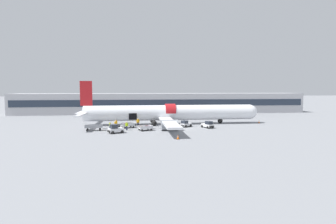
{
  "coord_description": "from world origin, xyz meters",
  "views": [
    {
      "loc": [
        -9.03,
        -51.14,
        7.88
      ],
      "look_at": [
        -2.07,
        4.94,
        2.94
      ],
      "focal_mm": 28.0,
      "sensor_mm": 36.0,
      "label": 1
    }
  ],
  "objects_px": {
    "suitcase_on_tarmac_upright": "(139,127)",
    "baggage_tug_mid": "(115,129)",
    "ground_crew_loader_b": "(116,123)",
    "ground_crew_loader_a": "(115,125)",
    "baggage_tug_lead": "(186,124)",
    "baggage_cart_queued": "(146,128)",
    "suitcase_on_tarmac_spare": "(119,128)",
    "airplane": "(168,113)",
    "ground_crew_helper": "(127,126)",
    "baggage_cart_loading": "(128,125)",
    "ground_crew_supervisor": "(110,126)",
    "baggage_tug_rear": "(208,125)",
    "baggage_cart_empty": "(94,128)",
    "ground_crew_driver": "(138,122)"
  },
  "relations": [
    {
      "from": "ground_crew_loader_b",
      "to": "ground_crew_supervisor",
      "type": "bearing_deg",
      "value": -102.63
    },
    {
      "from": "baggage_cart_loading",
      "to": "ground_crew_helper",
      "type": "bearing_deg",
      "value": -94.37
    },
    {
      "from": "ground_crew_loader_b",
      "to": "ground_crew_driver",
      "type": "relative_size",
      "value": 0.9
    },
    {
      "from": "baggage_tug_rear",
      "to": "ground_crew_loader_a",
      "type": "xyz_separation_m",
      "value": [
        -18.62,
        0.99,
        0.25
      ]
    },
    {
      "from": "suitcase_on_tarmac_upright",
      "to": "baggage_tug_lead",
      "type": "bearing_deg",
      "value": 5.67
    },
    {
      "from": "airplane",
      "to": "baggage_cart_queued",
      "type": "xyz_separation_m",
      "value": [
        -5.3,
        -8.49,
        -2.05
      ]
    },
    {
      "from": "baggage_tug_mid",
      "to": "baggage_cart_loading",
      "type": "xyz_separation_m",
      "value": [
        2.14,
        6.29,
        -0.22
      ]
    },
    {
      "from": "suitcase_on_tarmac_spare",
      "to": "airplane",
      "type": "bearing_deg",
      "value": 33.2
    },
    {
      "from": "airplane",
      "to": "ground_crew_driver",
      "type": "relative_size",
      "value": 22.73
    },
    {
      "from": "airplane",
      "to": "ground_crew_supervisor",
      "type": "distance_m",
      "value": 14.39
    },
    {
      "from": "ground_crew_supervisor",
      "to": "baggage_tug_lead",
      "type": "bearing_deg",
      "value": 10.42
    },
    {
      "from": "baggage_tug_lead",
      "to": "baggage_cart_queued",
      "type": "bearing_deg",
      "value": -156.42
    },
    {
      "from": "ground_crew_loader_b",
      "to": "ground_crew_loader_a",
      "type": "bearing_deg",
      "value": -89.75
    },
    {
      "from": "baggage_cart_loading",
      "to": "baggage_cart_queued",
      "type": "xyz_separation_m",
      "value": [
        3.41,
        -3.85,
        -0.01
      ]
    },
    {
      "from": "baggage_cart_queued",
      "to": "baggage_cart_empty",
      "type": "bearing_deg",
      "value": 174.4
    },
    {
      "from": "baggage_tug_lead",
      "to": "ground_crew_loader_a",
      "type": "xyz_separation_m",
      "value": [
        -14.41,
        -0.97,
        0.28
      ]
    },
    {
      "from": "baggage_tug_rear",
      "to": "baggage_cart_empty",
      "type": "relative_size",
      "value": 0.74
    },
    {
      "from": "ground_crew_driver",
      "to": "ground_crew_supervisor",
      "type": "xyz_separation_m",
      "value": [
        -5.36,
        -4.35,
        -0.11
      ]
    },
    {
      "from": "airplane",
      "to": "baggage_cart_queued",
      "type": "bearing_deg",
      "value": -121.97
    },
    {
      "from": "baggage_cart_queued",
      "to": "suitcase_on_tarmac_spare",
      "type": "height_order",
      "value": "baggage_cart_queued"
    },
    {
      "from": "suitcase_on_tarmac_upright",
      "to": "baggage_tug_mid",
      "type": "bearing_deg",
      "value": -129.54
    },
    {
      "from": "baggage_tug_rear",
      "to": "baggage_cart_queued",
      "type": "distance_m",
      "value": 12.81
    },
    {
      "from": "airplane",
      "to": "baggage_cart_empty",
      "type": "distance_m",
      "value": 16.93
    },
    {
      "from": "ground_crew_loader_b",
      "to": "ground_crew_helper",
      "type": "xyz_separation_m",
      "value": [
        2.3,
        -3.89,
        0.0
      ]
    },
    {
      "from": "ground_crew_loader_a",
      "to": "ground_crew_loader_b",
      "type": "xyz_separation_m",
      "value": [
        -0.01,
        1.97,
        0.01
      ]
    },
    {
      "from": "ground_crew_loader_a",
      "to": "suitcase_on_tarmac_spare",
      "type": "bearing_deg",
      "value": -53.55
    },
    {
      "from": "baggage_cart_empty",
      "to": "ground_crew_helper",
      "type": "relative_size",
      "value": 2.57
    },
    {
      "from": "baggage_tug_lead",
      "to": "baggage_cart_empty",
      "type": "distance_m",
      "value": 18.42
    },
    {
      "from": "baggage_tug_lead",
      "to": "ground_crew_supervisor",
      "type": "xyz_separation_m",
      "value": [
        -15.27,
        -2.81,
        0.27
      ]
    },
    {
      "from": "baggage_tug_rear",
      "to": "ground_crew_loader_b",
      "type": "xyz_separation_m",
      "value": [
        -18.63,
        2.95,
        0.26
      ]
    },
    {
      "from": "baggage_tug_mid",
      "to": "baggage_cart_loading",
      "type": "distance_m",
      "value": 6.65
    },
    {
      "from": "ground_crew_supervisor",
      "to": "baggage_cart_empty",
      "type": "bearing_deg",
      "value": 178.74
    },
    {
      "from": "baggage_cart_queued",
      "to": "ground_crew_helper",
      "type": "height_order",
      "value": "ground_crew_helper"
    },
    {
      "from": "baggage_tug_rear",
      "to": "ground_crew_driver",
      "type": "xyz_separation_m",
      "value": [
        -14.13,
        3.5,
        0.35
      ]
    },
    {
      "from": "ground_crew_supervisor",
      "to": "suitcase_on_tarmac_spare",
      "type": "distance_m",
      "value": 1.89
    },
    {
      "from": "ground_crew_loader_b",
      "to": "suitcase_on_tarmac_upright",
      "type": "height_order",
      "value": "ground_crew_loader_b"
    },
    {
      "from": "baggage_cart_empty",
      "to": "ground_crew_loader_a",
      "type": "height_order",
      "value": "ground_crew_loader_a"
    },
    {
      "from": "airplane",
      "to": "ground_crew_loader_b",
      "type": "relative_size",
      "value": 25.22
    },
    {
      "from": "baggage_tug_lead",
      "to": "baggage_tug_mid",
      "type": "bearing_deg",
      "value": -156.36
    },
    {
      "from": "baggage_cart_loading",
      "to": "baggage_cart_empty",
      "type": "height_order",
      "value": "baggage_cart_empty"
    },
    {
      "from": "baggage_cart_queued",
      "to": "baggage_cart_empty",
      "type": "distance_m",
      "value": 9.79
    },
    {
      "from": "baggage_cart_loading",
      "to": "ground_crew_supervisor",
      "type": "bearing_deg",
      "value": -138.82
    },
    {
      "from": "airplane",
      "to": "ground_crew_supervisor",
      "type": "height_order",
      "value": "airplane"
    },
    {
      "from": "baggage_tug_mid",
      "to": "baggage_cart_empty",
      "type": "xyz_separation_m",
      "value": [
        -4.19,
        3.4,
        -0.13
      ]
    },
    {
      "from": "baggage_tug_rear",
      "to": "baggage_cart_loading",
      "type": "bearing_deg",
      "value": 172.52
    },
    {
      "from": "airplane",
      "to": "ground_crew_loader_a",
      "type": "relative_size",
      "value": 25.53
    },
    {
      "from": "airplane",
      "to": "ground_crew_helper",
      "type": "bearing_deg",
      "value": -139.33
    },
    {
      "from": "baggage_tug_lead",
      "to": "baggage_cart_loading",
      "type": "height_order",
      "value": "baggage_tug_lead"
    },
    {
      "from": "baggage_tug_rear",
      "to": "baggage_cart_queued",
      "type": "bearing_deg",
      "value": -172.19
    },
    {
      "from": "baggage_cart_empty",
      "to": "baggage_tug_lead",
      "type": "bearing_deg",
      "value": 8.57
    }
  ]
}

